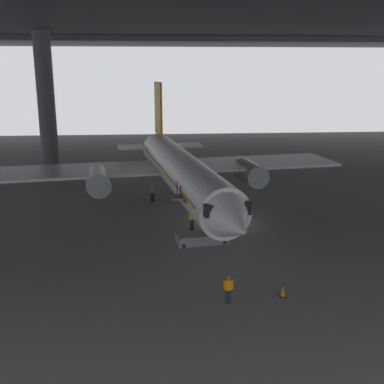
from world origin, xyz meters
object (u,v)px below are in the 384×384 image
(airplane_main, at_px, (181,171))
(traffic_cone_orange, at_px, (283,291))
(crew_worker_by_stairs, at_px, (192,218))
(boarding_stairs, at_px, (201,233))
(crew_worker_near_nose, at_px, (228,288))

(airplane_main, relative_size, traffic_cone_orange, 57.00)
(crew_worker_by_stairs, bearing_deg, airplane_main, 93.94)
(boarding_stairs, height_order, crew_worker_near_nose, boarding_stairs)
(airplane_main, distance_m, crew_worker_by_stairs, 7.13)
(boarding_stairs, xyz_separation_m, crew_worker_by_stairs, (-0.43, 2.77, 0.28))
(crew_worker_near_nose, distance_m, traffic_cone_orange, 3.27)
(boarding_stairs, bearing_deg, crew_worker_near_nose, -86.77)
(airplane_main, distance_m, boarding_stairs, 9.89)
(airplane_main, distance_m, crew_worker_near_nose, 18.91)
(airplane_main, height_order, crew_worker_near_nose, airplane_main)
(boarding_stairs, height_order, crew_worker_by_stairs, boarding_stairs)
(boarding_stairs, bearing_deg, traffic_cone_orange, -66.90)
(crew_worker_near_nose, bearing_deg, traffic_cone_orange, 10.61)
(airplane_main, relative_size, crew_worker_near_nose, 20.99)
(crew_worker_by_stairs, distance_m, traffic_cone_orange, 12.13)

